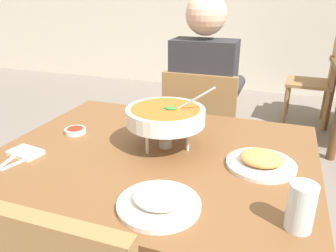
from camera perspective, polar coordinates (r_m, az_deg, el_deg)
The scene contains 12 objects.
dining_table_main at distance 1.31m, azimuth -2.22°, elevation -8.78°, with size 1.18×0.95×0.74m.
chair_diner_main at distance 2.01m, azimuth 5.82°, elevation -1.28°, with size 0.44×0.44×0.90m.
diner_main at distance 1.96m, azimuth 6.32°, elevation 5.41°, with size 0.40×0.45×1.31m.
curry_bowl at distance 1.24m, azimuth -0.43°, elevation 1.70°, with size 0.33×0.30×0.26m.
rice_plate at distance 0.95m, azimuth -1.61°, elevation -12.86°, with size 0.24×0.24×0.06m.
appetizer_plate at distance 1.19m, azimuth 15.88°, elevation -5.91°, with size 0.24×0.24×0.06m.
sauce_dish at distance 1.47m, azimuth -15.81°, elevation -0.77°, with size 0.09×0.09×0.02m.
napkin_folded at distance 1.34m, azimuth -23.51°, elevation -4.26°, with size 0.12×0.08×0.02m, color white.
fork_utensil at distance 1.33m, azimuth -25.55°, elevation -5.14°, with size 0.01×0.17×0.01m, color silver.
spoon_utensil at distance 1.29m, azimuth -23.95°, elevation -5.55°, with size 0.01×0.17×0.01m, color silver.
drink_glass at distance 0.91m, azimuth 22.02°, elevation -13.25°, with size 0.07×0.07×0.13m.
chair_bg_right at distance 3.73m, azimuth 24.87°, elevation 7.79°, with size 0.47×0.47×0.90m.
Camera 1 is at (0.42, -1.04, 1.31)m, focal length 35.10 mm.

